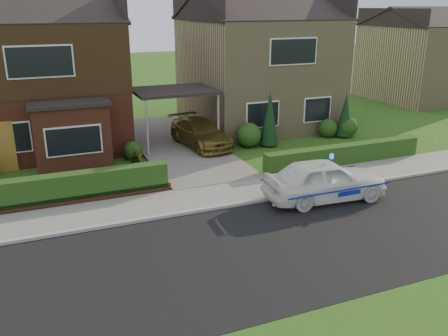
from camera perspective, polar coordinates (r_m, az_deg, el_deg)
ground at (r=13.97m, az=7.56°, el=-9.05°), size 120.00×120.00×0.00m
road at (r=13.97m, az=7.56°, el=-9.05°), size 60.00×6.00×0.02m
kerb at (r=16.39m, az=2.30°, el=-4.28°), size 60.00×0.16×0.12m
sidewalk at (r=17.28m, az=0.85°, el=-3.04°), size 60.00×2.00×0.10m
driveway at (r=23.43m, az=-5.82°, el=2.86°), size 3.80×12.00×0.12m
house_left at (r=24.67m, az=-21.40°, el=11.39°), size 7.50×9.53×7.25m
house_right at (r=27.58m, az=3.95°, el=12.98°), size 7.50×8.06×7.25m
carport_link at (r=22.81m, az=-6.00°, el=9.11°), size 3.80×3.00×2.77m
dwarf_wall at (r=17.14m, az=-18.99°, el=-3.85°), size 7.70×0.25×0.36m
hedge_left at (r=17.34m, az=-18.97°, el=-4.22°), size 7.50×0.55×0.90m
hedge_right at (r=21.08m, az=14.12°, el=0.35°), size 7.50×0.55×0.80m
shrub_left_mid at (r=20.89m, az=-15.06°, el=2.00°), size 1.32×1.32×1.32m
shrub_left_near at (r=21.48m, az=-10.90°, el=2.11°), size 0.84×0.84×0.84m
shrub_right_near at (r=22.94m, az=3.00°, el=3.98°), size 1.20×1.20×1.20m
shrub_right_mid at (r=25.31m, az=12.39°, el=4.72°), size 0.96×0.96×0.96m
shrub_right_far at (r=25.64m, az=14.63°, el=4.86°), size 1.08×1.08×1.08m
conifer_a at (r=23.04m, az=5.50°, el=5.78°), size 0.90×0.90×2.60m
conifer_b at (r=25.39m, az=14.37°, el=6.05°), size 0.90×0.90×2.20m
neighbour_right at (r=37.64m, az=22.68°, el=11.57°), size 6.50×7.00×5.20m
police_car at (r=16.94m, az=12.04°, el=-1.43°), size 4.00×4.46×1.65m
driveway_car at (r=22.79m, az=-2.86°, el=4.26°), size 2.25×4.48×1.25m
potted_plant_b at (r=19.97m, az=-10.21°, el=0.70°), size 0.52×0.50×0.74m
potted_plant_c at (r=20.62m, az=-10.64°, el=1.33°), size 0.48×0.48×0.78m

